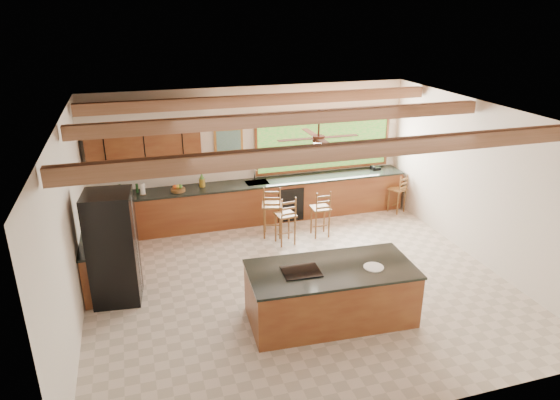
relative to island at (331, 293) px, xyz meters
name	(u,v)px	position (x,y,z in m)	size (l,w,h in m)	color
ground	(298,283)	(-0.13, 1.15, -0.45)	(7.20, 7.20, 0.00)	beige
room_shell	(279,154)	(-0.30, 1.80, 1.77)	(7.27, 6.54, 3.02)	beige
counter_run	(225,212)	(-0.95, 3.67, 0.02)	(7.12, 3.10, 1.24)	brown
island	(331,293)	(0.00, 0.00, 0.00)	(2.62, 1.34, 0.91)	brown
refrigerator	(113,248)	(-3.18, 1.55, 0.50)	(0.81, 0.79, 1.90)	black
bar_stool_a	(273,207)	(-0.03, 3.12, 0.24)	(0.52, 0.52, 1.16)	brown
bar_stool_b	(286,216)	(0.12, 2.69, 0.18)	(0.42, 0.42, 1.06)	brown
bar_stool_c	(321,210)	(0.95, 2.84, 0.17)	(0.38, 0.38, 1.04)	brown
bar_stool_d	(399,190)	(3.17, 3.55, 0.11)	(0.45, 0.45, 0.95)	brown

